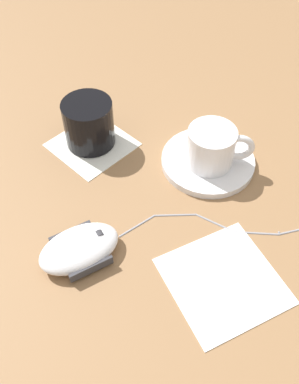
{
  "coord_description": "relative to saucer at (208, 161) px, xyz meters",
  "views": [
    {
      "loc": [
        -0.38,
        -0.17,
        0.49
      ],
      "look_at": [
        -0.02,
        -0.03,
        0.03
      ],
      "focal_mm": 40.0,
      "sensor_mm": 36.0,
      "label": 1
    }
  ],
  "objects": [
    {
      "name": "coffee_cup",
      "position": [
        -0.0,
        -0.0,
        0.04
      ],
      "size": [
        0.07,
        0.1,
        0.06
      ],
      "color": "white",
      "rests_on": "saucer"
    },
    {
      "name": "napkin_spare",
      "position": [
        -0.19,
        -0.08,
        -0.0
      ],
      "size": [
        0.19,
        0.19,
        0.0
      ],
      "primitive_type": "cube",
      "rotation": [
        0.0,
        0.0,
        -0.74
      ],
      "color": "white",
      "rests_on": "ground"
    },
    {
      "name": "drinking_glass",
      "position": [
        -0.02,
        0.19,
        0.03
      ],
      "size": [
        0.08,
        0.08,
        0.08
      ],
      "primitive_type": "cylinder",
      "color": "black",
      "rests_on": "napkin_under_glass"
    },
    {
      "name": "ground_plane",
      "position": [
        -0.09,
        0.08,
        -0.01
      ],
      "size": [
        3.0,
        3.0,
        0.0
      ],
      "primitive_type": "plane",
      "color": "olive"
    },
    {
      "name": "mouse_cable",
      "position": [
        -0.09,
        -0.1,
        -0.0
      ],
      "size": [
        0.19,
        0.35,
        0.0
      ],
      "color": "gray",
      "rests_on": "ground"
    },
    {
      "name": "napkin_under_glass",
      "position": [
        -0.03,
        0.19,
        -0.0
      ],
      "size": [
        0.15,
        0.15,
        0.0
      ],
      "primitive_type": "cube",
      "rotation": [
        0.0,
        0.0,
        -0.39
      ],
      "color": "silver",
      "rests_on": "ground"
    },
    {
      "name": "saucer",
      "position": [
        0.0,
        0.0,
        0.0
      ],
      "size": [
        0.15,
        0.15,
        0.01
      ],
      "primitive_type": "cylinder",
      "color": "white",
      "rests_on": "ground"
    },
    {
      "name": "computer_mouse",
      "position": [
        -0.22,
        0.11,
        0.01
      ],
      "size": [
        0.13,
        0.12,
        0.03
      ],
      "color": "silver",
      "rests_on": "ground"
    }
  ]
}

